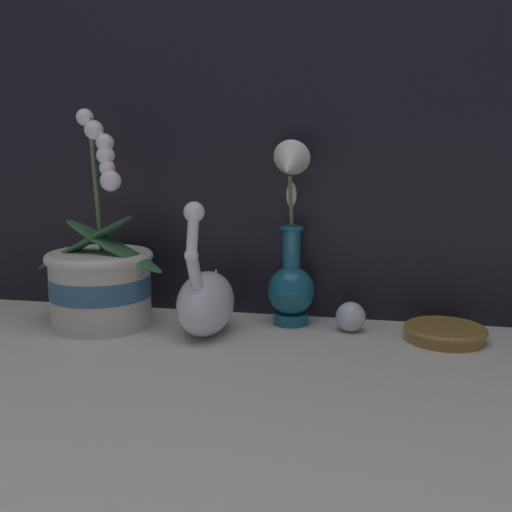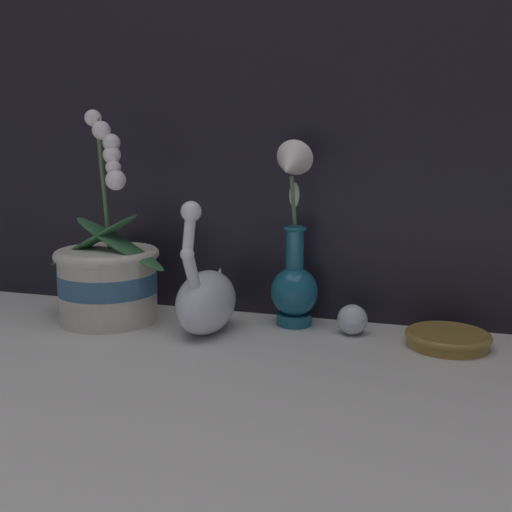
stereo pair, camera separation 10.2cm
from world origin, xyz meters
name	(u,v)px [view 1 (the left image)]	position (x,y,z in m)	size (l,w,h in m)	color
ground_plane	(253,358)	(0.00, 0.00, 0.00)	(2.80, 2.80, 0.00)	beige
orchid_potted_plant	(101,279)	(-0.31, 0.12, 0.09)	(0.27, 0.19, 0.39)	beige
swan_figurine	(206,299)	(-0.10, 0.10, 0.06)	(0.09, 0.18, 0.24)	white
blue_vase	(291,258)	(0.03, 0.18, 0.13)	(0.09, 0.13, 0.33)	#195B75
glass_sphere	(351,317)	(0.14, 0.17, 0.03)	(0.05, 0.05, 0.05)	silver
amber_dish	(445,332)	(0.30, 0.15, 0.01)	(0.14, 0.14, 0.02)	olive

